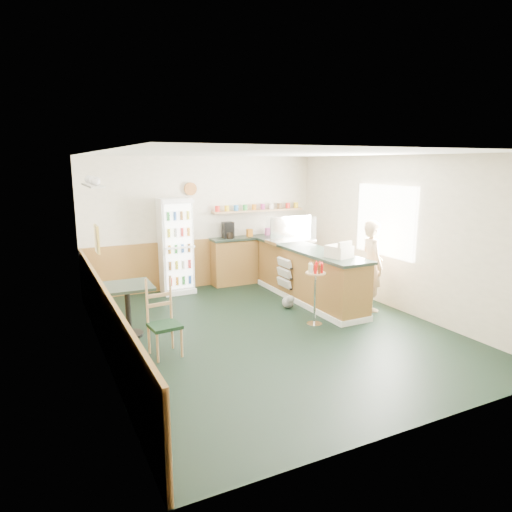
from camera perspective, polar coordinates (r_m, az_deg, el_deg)
ground at (r=7.24m, az=1.99°, el=-9.21°), size 6.00×6.00×0.00m
room_envelope at (r=7.40m, az=-2.17°, el=3.46°), size 5.04×6.02×2.72m
service_counter at (r=8.65m, az=6.54°, el=-2.60°), size 0.68×3.01×1.01m
back_counter at (r=10.01m, az=0.42°, el=-0.04°), size 2.24×0.42×1.69m
drinks_fridge at (r=9.20m, az=-9.97°, el=1.25°), size 0.62×0.53×1.89m
display_case at (r=9.04m, az=4.37°, el=3.28°), size 0.91×0.48×0.52m
cash_register at (r=7.76m, az=10.33°, el=0.57°), size 0.43×0.44×0.20m
shopkeeper at (r=8.24m, az=14.27°, el=-1.17°), size 0.51×0.62×1.60m
condiment_stand at (r=7.32m, az=7.43°, el=-3.34°), size 0.32×0.32×1.01m
newspaper_rack at (r=8.68m, az=3.56°, el=-2.18°), size 0.10×0.48×0.56m
cafe_table at (r=7.09m, az=-15.77°, el=-5.33°), size 0.74×0.74×0.80m
cafe_chair at (r=6.35m, az=-11.60°, el=-7.20°), size 0.43×0.43×1.06m
dog_doorstop at (r=8.25m, az=4.05°, el=-5.71°), size 0.21×0.27×0.25m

